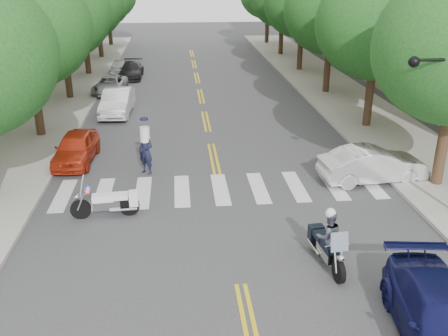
{
  "coord_description": "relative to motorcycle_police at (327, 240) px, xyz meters",
  "views": [
    {
      "loc": [
        -1.58,
        -11.72,
        8.39
      ],
      "look_at": [
        0.06,
        5.58,
        1.3
      ],
      "focal_mm": 40.0,
      "sensor_mm": 36.0,
      "label": 1
    }
  ],
  "objects": [
    {
      "name": "tree_r_3",
      "position": [
        6.12,
        29.2,
        4.7
      ],
      "size": [
        6.4,
        6.4,
        8.45
      ],
      "color": "#382316",
      "rests_on": "ground"
    },
    {
      "name": "parked_car_b",
      "position": [
        -7.9,
        17.2,
        -0.09
      ],
      "size": [
        1.83,
        4.67,
        1.51
      ],
      "primitive_type": "imported",
      "rotation": [
        0.0,
        0.0,
        -0.05
      ],
      "color": "silver",
      "rests_on": "ground"
    },
    {
      "name": "ground",
      "position": [
        -2.68,
        -0.8,
        -0.85
      ],
      "size": [
        140.0,
        140.0,
        0.0
      ],
      "primitive_type": "plane",
      "color": "#38383A",
      "rests_on": "ground"
    },
    {
      "name": "tree_l_2",
      "position": [
        -11.48,
        21.2,
        4.7
      ],
      "size": [
        6.4,
        6.4,
        8.45
      ],
      "color": "#382316",
      "rests_on": "ground"
    },
    {
      "name": "sedan_blue",
      "position": [
        1.71,
        -3.63,
        -0.13
      ],
      "size": [
        2.67,
        5.16,
        1.43
      ],
      "primitive_type": "imported",
      "rotation": [
        0.0,
        0.0,
        -0.14
      ],
      "color": "#101246",
      "rests_on": "ground"
    },
    {
      "name": "officer_standing",
      "position": [
        -5.71,
        7.7,
        0.15
      ],
      "size": [
        0.87,
        0.83,
        2.0
      ],
      "primitive_type": "imported",
      "rotation": [
        0.0,
        0.0,
        -0.66
      ],
      "color": "#161732",
      "rests_on": "ground"
    },
    {
      "name": "tree_l_3",
      "position": [
        -11.48,
        29.2,
        4.7
      ],
      "size": [
        6.4,
        6.4,
        8.45
      ],
      "color": "#382316",
      "rests_on": "ground"
    },
    {
      "name": "parked_car_a",
      "position": [
        -8.96,
        9.35,
        -0.16
      ],
      "size": [
        1.83,
        4.12,
        1.38
      ],
      "primitive_type": "imported",
      "rotation": [
        0.0,
        0.0,
        -0.05
      ],
      "color": "red",
      "rests_on": "ground"
    },
    {
      "name": "motorcycle_police",
      "position": [
        0.0,
        0.0,
        0.0
      ],
      "size": [
        0.85,
        2.35,
        1.91
      ],
      "rotation": [
        0.0,
        0.0,
        3.25
      ],
      "color": "black",
      "rests_on": "ground"
    },
    {
      "name": "tree_l_1",
      "position": [
        -11.48,
        13.2,
        4.7
      ],
      "size": [
        6.4,
        6.4,
        8.45
      ],
      "color": "#382316",
      "rests_on": "ground"
    },
    {
      "name": "parked_car_d",
      "position": [
        -7.88,
        27.7,
        -0.23
      ],
      "size": [
        1.84,
        4.33,
        1.25
      ],
      "primitive_type": "imported",
      "rotation": [
        0.0,
        0.0,
        -0.02
      ],
      "color": "black",
      "rests_on": "ground"
    },
    {
      "name": "tree_r_1",
      "position": [
        6.12,
        13.2,
        4.7
      ],
      "size": [
        6.4,
        6.4,
        8.45
      ],
      "color": "#382316",
      "rests_on": "ground"
    },
    {
      "name": "parked_car_e",
      "position": [
        -8.98,
        29.36,
        -0.26
      ],
      "size": [
        1.43,
        3.45,
        1.17
      ],
      "primitive_type": "imported",
      "rotation": [
        0.0,
        0.0,
        -0.02
      ],
      "color": "#A6A6AB",
      "rests_on": "ground"
    },
    {
      "name": "motorcycle_parked",
      "position": [
        -6.77,
        3.78,
        -0.3
      ],
      "size": [
        2.44,
        0.65,
        1.57
      ],
      "rotation": [
        0.0,
        0.0,
        1.65
      ],
      "color": "black",
      "rests_on": "ground"
    },
    {
      "name": "sidewalk_right",
      "position": [
        6.82,
        21.2,
        -0.77
      ],
      "size": [
        5.0,
        60.0,
        0.15
      ],
      "primitive_type": "cube",
      "color": "#9E9991",
      "rests_on": "ground"
    },
    {
      "name": "convertible",
      "position": [
        3.67,
        5.96,
        -0.12
      ],
      "size": [
        4.56,
        1.98,
        1.46
      ],
      "primitive_type": "imported",
      "rotation": [
        0.0,
        0.0,
        1.67
      ],
      "color": "silver",
      "rests_on": "ground"
    },
    {
      "name": "sidewalk_left",
      "position": [
        -12.18,
        21.2,
        -0.77
      ],
      "size": [
        5.0,
        60.0,
        0.15
      ],
      "primitive_type": "cube",
      "color": "#9E9991",
      "rests_on": "ground"
    },
    {
      "name": "parked_car_c",
      "position": [
        -8.98,
        22.7,
        -0.27
      ],
      "size": [
        2.34,
        4.35,
        1.16
      ],
      "primitive_type": "imported",
      "rotation": [
        0.0,
        0.0,
        -0.1
      ],
      "color": "#919298",
      "rests_on": "ground"
    },
    {
      "name": "tree_r_2",
      "position": [
        6.12,
        21.2,
        4.7
      ],
      "size": [
        6.4,
        6.4,
        8.45
      ],
      "color": "#382316",
      "rests_on": "ground"
    }
  ]
}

